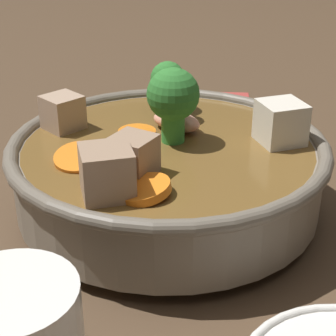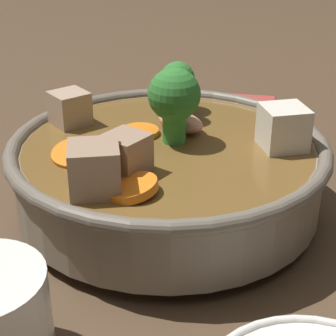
{
  "view_description": "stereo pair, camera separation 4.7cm",
  "coord_description": "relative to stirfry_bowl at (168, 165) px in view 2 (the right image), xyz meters",
  "views": [
    {
      "loc": [
        -0.19,
        0.37,
        0.25
      ],
      "look_at": [
        0.0,
        0.0,
        0.04
      ],
      "focal_mm": 60.0,
      "sensor_mm": 36.0,
      "label": 1
    },
    {
      "loc": [
        -0.23,
        0.35,
        0.25
      ],
      "look_at": [
        0.0,
        0.0,
        0.04
      ],
      "focal_mm": 60.0,
      "sensor_mm": 36.0,
      "label": 2
    }
  ],
  "objects": [
    {
      "name": "napkin",
      "position": [
        0.08,
        -0.27,
        -0.04
      ],
      "size": [
        0.13,
        0.11,
        0.0
      ],
      "color": "#A33833",
      "rests_on": "ground_plane"
    },
    {
      "name": "ground_plane",
      "position": [
        -0.0,
        0.0,
        -0.04
      ],
      "size": [
        3.0,
        3.0,
        0.0
      ],
      "primitive_type": "plane",
      "color": "#4C3826"
    },
    {
      "name": "stirfry_bowl",
      "position": [
        0.0,
        0.0,
        0.0
      ],
      "size": [
        0.26,
        0.26,
        0.12
      ],
      "color": "slate",
      "rests_on": "ground_plane"
    }
  ]
}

